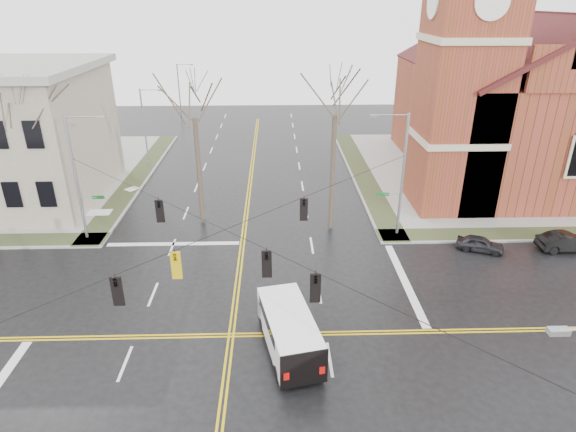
{
  "coord_description": "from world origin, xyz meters",
  "views": [
    {
      "loc": [
        2.41,
        -20.57,
        16.21
      ],
      "look_at": [
        3.17,
        6.0,
        4.15
      ],
      "focal_mm": 30.0,
      "sensor_mm": 36.0,
      "label": 1
    }
  ],
  "objects_px": {
    "signal_pole_ne": "(400,172)",
    "cargo_van": "(288,327)",
    "church": "(512,89)",
    "streetlight_north_a": "(146,125)",
    "tree_nw_near": "(194,110)",
    "tree_ne": "(335,106)",
    "streetlight_north_b": "(180,91)",
    "tree_nw_far": "(28,117)",
    "parked_car_a": "(480,244)",
    "signal_pole_nw": "(78,176)",
    "parked_car_b": "(567,242)"
  },
  "relations": [
    {
      "from": "signal_pole_ne",
      "to": "cargo_van",
      "type": "height_order",
      "value": "signal_pole_ne"
    },
    {
      "from": "church",
      "to": "streetlight_north_a",
      "type": "xyz_separation_m",
      "value": [
        -35.42,
        3.22,
        -3.97
      ]
    },
    {
      "from": "tree_nw_near",
      "to": "tree_ne",
      "type": "distance_m",
      "value": 10.11
    },
    {
      "from": "signal_pole_ne",
      "to": "streetlight_north_b",
      "type": "relative_size",
      "value": 1.12
    },
    {
      "from": "church",
      "to": "tree_nw_far",
      "type": "height_order",
      "value": "church"
    },
    {
      "from": "tree_ne",
      "to": "parked_car_a",
      "type": "bearing_deg",
      "value": -21.15
    },
    {
      "from": "signal_pole_ne",
      "to": "signal_pole_nw",
      "type": "height_order",
      "value": "same"
    },
    {
      "from": "streetlight_north_a",
      "to": "parked_car_a",
      "type": "bearing_deg",
      "value": -34.93
    },
    {
      "from": "signal_pole_ne",
      "to": "streetlight_north_a",
      "type": "bearing_deg",
      "value": 143.1
    },
    {
      "from": "parked_car_a",
      "to": "cargo_van",
      "type": "bearing_deg",
      "value": 148.11
    },
    {
      "from": "streetlight_north_b",
      "to": "tree_ne",
      "type": "bearing_deg",
      "value": -63.85
    },
    {
      "from": "cargo_van",
      "to": "tree_ne",
      "type": "bearing_deg",
      "value": 63.14
    },
    {
      "from": "streetlight_north_b",
      "to": "parked_car_b",
      "type": "bearing_deg",
      "value": -49.56
    },
    {
      "from": "signal_pole_nw",
      "to": "parked_car_b",
      "type": "distance_m",
      "value": 34.5
    },
    {
      "from": "signal_pole_nw",
      "to": "signal_pole_ne",
      "type": "bearing_deg",
      "value": 0.0
    },
    {
      "from": "cargo_van",
      "to": "tree_ne",
      "type": "height_order",
      "value": "tree_ne"
    },
    {
      "from": "cargo_van",
      "to": "parked_car_b",
      "type": "bearing_deg",
      "value": 14.33
    },
    {
      "from": "signal_pole_nw",
      "to": "streetlight_north_a",
      "type": "distance_m",
      "value": 16.52
    },
    {
      "from": "signal_pole_nw",
      "to": "streetlight_north_a",
      "type": "height_order",
      "value": "signal_pole_nw"
    },
    {
      "from": "tree_nw_far",
      "to": "tree_ne",
      "type": "xyz_separation_m",
      "value": [
        21.4,
        -0.57,
        0.72
      ]
    },
    {
      "from": "tree_nw_near",
      "to": "tree_ne",
      "type": "height_order",
      "value": "tree_ne"
    },
    {
      "from": "signal_pole_nw",
      "to": "tree_nw_far",
      "type": "xyz_separation_m",
      "value": [
        -3.44,
        1.85,
        3.73
      ]
    },
    {
      "from": "signal_pole_ne",
      "to": "streetlight_north_a",
      "type": "height_order",
      "value": "signal_pole_ne"
    },
    {
      "from": "church",
      "to": "parked_car_a",
      "type": "distance_m",
      "value": 19.49
    },
    {
      "from": "church",
      "to": "tree_ne",
      "type": "bearing_deg",
      "value": -146.48
    },
    {
      "from": "streetlight_north_a",
      "to": "parked_car_a",
      "type": "xyz_separation_m",
      "value": [
        27.39,
        -19.13,
        -3.93
      ]
    },
    {
      "from": "signal_pole_ne",
      "to": "tree_ne",
      "type": "bearing_deg",
      "value": 164.75
    },
    {
      "from": "cargo_van",
      "to": "parked_car_b",
      "type": "relative_size",
      "value": 1.51
    },
    {
      "from": "signal_pole_nw",
      "to": "cargo_van",
      "type": "relative_size",
      "value": 1.5
    },
    {
      "from": "tree_nw_near",
      "to": "tree_ne",
      "type": "xyz_separation_m",
      "value": [
        9.99,
        -1.45,
        0.53
      ]
    },
    {
      "from": "signal_pole_nw",
      "to": "parked_car_a",
      "type": "xyz_separation_m",
      "value": [
        28.06,
        -2.63,
        -4.41
      ]
    },
    {
      "from": "streetlight_north_a",
      "to": "parked_car_b",
      "type": "distance_m",
      "value": 38.78
    },
    {
      "from": "cargo_van",
      "to": "parked_car_a",
      "type": "height_order",
      "value": "cargo_van"
    },
    {
      "from": "cargo_van",
      "to": "tree_ne",
      "type": "relative_size",
      "value": 0.46
    },
    {
      "from": "signal_pole_nw",
      "to": "parked_car_a",
      "type": "distance_m",
      "value": 28.52
    },
    {
      "from": "signal_pole_ne",
      "to": "church",
      "type": "bearing_deg",
      "value": 44.66
    },
    {
      "from": "signal_pole_nw",
      "to": "tree_ne",
      "type": "distance_m",
      "value": 18.55
    },
    {
      "from": "church",
      "to": "tree_nw_near",
      "type": "distance_m",
      "value": 30.04
    },
    {
      "from": "parked_car_a",
      "to": "tree_nw_far",
      "type": "bearing_deg",
      "value": 104.18
    },
    {
      "from": "cargo_van",
      "to": "tree_nw_far",
      "type": "height_order",
      "value": "tree_nw_far"
    },
    {
      "from": "tree_nw_near",
      "to": "streetlight_north_b",
      "type": "bearing_deg",
      "value": 102.19
    },
    {
      "from": "tree_nw_near",
      "to": "tree_ne",
      "type": "bearing_deg",
      "value": -8.27
    },
    {
      "from": "signal_pole_nw",
      "to": "tree_ne",
      "type": "bearing_deg",
      "value": 4.07
    },
    {
      "from": "parked_car_b",
      "to": "tree_nw_near",
      "type": "xyz_separation_m",
      "value": [
        -26.15,
        5.48,
        8.21
      ]
    },
    {
      "from": "streetlight_north_a",
      "to": "tree_nw_far",
      "type": "xyz_separation_m",
      "value": [
        -4.11,
        -14.65,
        4.21
      ]
    },
    {
      "from": "church",
      "to": "tree_ne",
      "type": "distance_m",
      "value": 21.76
    },
    {
      "from": "parked_car_a",
      "to": "tree_ne",
      "type": "height_order",
      "value": "tree_ne"
    },
    {
      "from": "signal_pole_nw",
      "to": "streetlight_north_a",
      "type": "relative_size",
      "value": 1.12
    },
    {
      "from": "streetlight_north_a",
      "to": "tree_nw_near",
      "type": "distance_m",
      "value": 16.19
    },
    {
      "from": "cargo_van",
      "to": "tree_nw_far",
      "type": "xyz_separation_m",
      "value": [
        -17.74,
        14.42,
        7.41
      ]
    }
  ]
}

